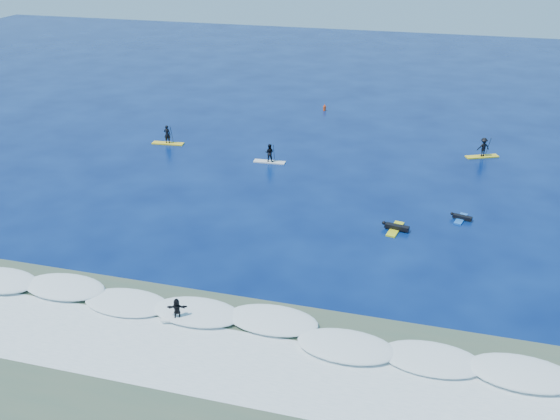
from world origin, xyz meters
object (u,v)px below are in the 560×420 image
(sup_paddler_left, at_px, (168,137))
(sup_paddler_center, at_px, (269,155))
(prone_paddler_far, at_px, (461,218))
(marker_buoy, at_px, (325,108))
(sup_paddler_right, at_px, (483,149))
(prone_paddler_near, at_px, (395,228))
(wave_surfer, at_px, (177,310))

(sup_paddler_left, xyz_separation_m, sup_paddler_center, (10.21, -2.02, 0.07))
(prone_paddler_far, relative_size, marker_buoy, 2.62)
(sup_paddler_right, relative_size, prone_paddler_far, 1.48)
(sup_paddler_left, relative_size, sup_paddler_right, 1.02)
(sup_paddler_left, relative_size, prone_paddler_near, 1.23)
(sup_paddler_left, height_order, prone_paddler_near, sup_paddler_left)
(sup_paddler_center, xyz_separation_m, prone_paddler_near, (11.52, -9.65, -0.53))
(prone_paddler_far, bearing_deg, marker_buoy, 45.94)
(prone_paddler_near, bearing_deg, prone_paddler_far, -46.78)
(sup_paddler_center, distance_m, prone_paddler_near, 15.04)
(sup_paddler_left, relative_size, prone_paddler_far, 1.51)
(wave_surfer, bearing_deg, prone_paddler_far, 31.73)
(prone_paddler_near, distance_m, prone_paddler_far, 5.00)
(sup_paddler_left, distance_m, wave_surfer, 27.79)
(sup_paddler_right, xyz_separation_m, prone_paddler_near, (-5.76, -15.75, -0.61))
(prone_paddler_far, distance_m, wave_surfer, 21.26)
(prone_paddler_near, height_order, wave_surfer, wave_surfer)
(prone_paddler_far, bearing_deg, prone_paddler_near, 137.42)
(sup_paddler_center, distance_m, sup_paddler_right, 18.32)
(sup_paddler_left, bearing_deg, sup_paddler_center, -16.36)
(prone_paddler_near, bearing_deg, sup_paddler_right, -10.19)
(prone_paddler_near, distance_m, marker_buoy, 27.74)
(prone_paddler_near, height_order, marker_buoy, marker_buoy)
(sup_paddler_center, bearing_deg, prone_paddler_far, -26.50)
(marker_buoy, bearing_deg, sup_paddler_center, -94.82)
(prone_paddler_near, relative_size, wave_surfer, 1.35)
(sup_paddler_center, relative_size, marker_buoy, 3.62)
(sup_paddler_right, relative_size, wave_surfer, 1.63)
(sup_paddler_center, height_order, prone_paddler_near, sup_paddler_center)
(sup_paddler_left, distance_m, sup_paddler_center, 10.41)
(sup_paddler_right, xyz_separation_m, wave_surfer, (-15.44, -29.12, -0.06))
(prone_paddler_near, distance_m, wave_surfer, 16.51)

